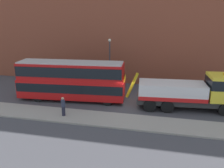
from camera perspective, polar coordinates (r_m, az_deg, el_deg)
ground_plane at (r=23.76m, az=4.52°, el=-4.80°), size 120.00×120.00×0.00m
near_kerb at (r=19.93m, az=2.77°, el=-8.98°), size 60.00×2.80×0.15m
building_facade at (r=29.63m, az=7.08°, el=15.45°), size 60.00×1.50×16.00m
recovery_tow_truck at (r=23.02m, az=18.66°, el=-1.74°), size 10.22×3.36×3.67m
double_decker_bus at (r=24.46m, az=-9.88°, el=1.16°), size 11.18×3.44×4.06m
pedestrian_onlooker at (r=20.85m, az=-11.77°, el=-5.39°), size 0.45×0.47×1.71m
street_lamp at (r=28.51m, az=-0.56°, el=6.21°), size 0.36×0.36×5.83m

